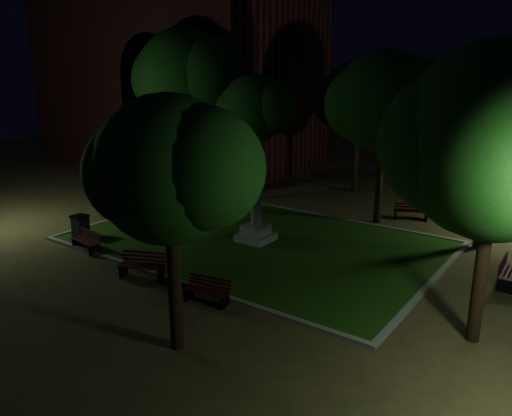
% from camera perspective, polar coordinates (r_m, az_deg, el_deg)
% --- Properties ---
extents(ground, '(80.00, 80.00, 0.00)m').
position_cam_1_polar(ground, '(20.35, -3.35, -5.42)').
color(ground, '#4A3D22').
extents(lawn, '(15.00, 10.00, 0.08)m').
position_cam_1_polar(lawn, '(21.82, -0.04, -3.79)').
color(lawn, '#1F450F').
rests_on(lawn, ground).
extents(lawn_kerb, '(15.40, 10.40, 0.12)m').
position_cam_1_polar(lawn_kerb, '(21.82, -0.04, -3.74)').
color(lawn_kerb, slate).
rests_on(lawn_kerb, ground).
extents(monument, '(1.40, 1.40, 3.20)m').
position_cam_1_polar(monument, '(21.53, -0.04, -1.49)').
color(monument, gray).
rests_on(monument, lawn).
extents(building_main, '(20.00, 12.00, 15.00)m').
position_cam_1_polar(building_main, '(39.86, -8.97, 15.60)').
color(building_main, '#52201F').
rests_on(building_main, ground).
extents(tree_north_wl, '(4.62, 3.77, 7.07)m').
position_cam_1_polar(tree_north_wl, '(27.90, -0.03, 11.28)').
color(tree_north_wl, black).
rests_on(tree_north_wl, ground).
extents(tree_north_er, '(5.87, 4.79, 8.21)m').
position_cam_1_polar(tree_north_er, '(24.14, 14.73, 11.61)').
color(tree_north_er, black).
rests_on(tree_north_er, ground).
extents(tree_ne, '(5.75, 4.69, 7.49)m').
position_cam_1_polar(tree_ne, '(22.03, 25.66, 8.50)').
color(tree_ne, black).
rests_on(tree_ne, ground).
extents(tree_east, '(6.23, 5.08, 8.09)m').
position_cam_1_polar(tree_east, '(13.89, 26.38, 6.76)').
color(tree_east, black).
rests_on(tree_east, ground).
extents(tree_se, '(4.62, 3.77, 6.79)m').
position_cam_1_polar(tree_se, '(12.41, -9.66, 4.21)').
color(tree_se, black).
rests_on(tree_se, ground).
extents(tree_nw, '(7.16, 5.85, 9.68)m').
position_cam_1_polar(tree_nw, '(30.47, -7.83, 14.49)').
color(tree_nw, black).
rests_on(tree_nw, ground).
extents(tree_far_north, '(5.64, 4.61, 7.87)m').
position_cam_1_polar(tree_far_north, '(30.22, 11.85, 12.04)').
color(tree_far_north, black).
rests_on(tree_far_north, ground).
extents(lamppost_nw, '(1.18, 0.28, 4.01)m').
position_cam_1_polar(lamppost_nw, '(34.67, -8.74, 8.10)').
color(lamppost_nw, black).
rests_on(lamppost_nw, ground).
extents(bench_near_left, '(1.77, 1.22, 0.92)m').
position_cam_1_polar(bench_near_left, '(18.59, -12.82, -6.46)').
color(bench_near_left, black).
rests_on(bench_near_left, ground).
extents(bench_near_right, '(1.60, 0.80, 0.84)m').
position_cam_1_polar(bench_near_right, '(16.35, -5.57, -9.44)').
color(bench_near_right, black).
rests_on(bench_near_right, ground).
extents(bench_west_near, '(1.57, 0.70, 0.83)m').
position_cam_1_polar(bench_west_near, '(21.89, -18.75, -3.62)').
color(bench_west_near, black).
rests_on(bench_west_near, ground).
extents(bench_left_side, '(0.89, 1.44, 0.75)m').
position_cam_1_polar(bench_left_side, '(27.68, -15.57, 0.53)').
color(bench_left_side, black).
rests_on(bench_left_side, ground).
extents(bench_right_side, '(0.64, 1.73, 0.94)m').
position_cam_1_polar(bench_right_side, '(19.61, 26.88, -6.62)').
color(bench_right_side, black).
rests_on(bench_right_side, ground).
extents(bench_far_side, '(1.78, 1.22, 0.93)m').
position_cam_1_polar(bench_far_side, '(26.01, 17.30, -0.38)').
color(bench_far_side, black).
rests_on(bench_far_side, ground).
extents(trash_bin, '(0.67, 0.67, 1.09)m').
position_cam_1_polar(trash_bin, '(23.38, -19.42, -2.05)').
color(trash_bin, black).
rests_on(trash_bin, ground).
extents(bicycle, '(1.95, 1.27, 0.97)m').
position_cam_1_polar(bicycle, '(31.02, -15.33, 2.40)').
color(bicycle, black).
rests_on(bicycle, ground).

